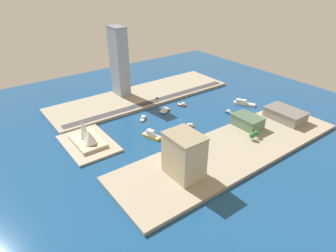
# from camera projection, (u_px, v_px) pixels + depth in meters

# --- Properties ---
(ground_plane) EXTENTS (440.00, 440.00, 0.00)m
(ground_plane) POSITION_uv_depth(u_px,v_px,m) (179.00, 119.00, 332.26)
(ground_plane) COLOR navy
(quay_west) EXTENTS (70.00, 240.00, 3.16)m
(quay_west) POSITION_uv_depth(u_px,v_px,m) (233.00, 149.00, 275.44)
(quay_west) COLOR #9E937F
(quay_west) RESTS_ON ground_plane
(quay_east) EXTENTS (70.00, 240.00, 3.16)m
(quay_east) POSITION_uv_depth(u_px,v_px,m) (142.00, 96.00, 387.57)
(quay_east) COLOR #9E937F
(quay_east) RESTS_ON ground_plane
(peninsula_point) EXTENTS (62.31, 43.03, 2.00)m
(peninsula_point) POSITION_uv_depth(u_px,v_px,m) (88.00, 143.00, 285.61)
(peninsula_point) COLOR #A89E89
(peninsula_point) RESTS_ON ground_plane
(road_strip) EXTENTS (10.21, 228.00, 0.15)m
(road_strip) POSITION_uv_depth(u_px,v_px,m) (153.00, 101.00, 368.42)
(road_strip) COLOR #38383D
(road_strip) RESTS_ON quay_east
(water_taxi_orange) EXTENTS (10.45, 12.23, 3.74)m
(water_taxi_orange) POSITION_uv_depth(u_px,v_px,m) (188.00, 126.00, 316.62)
(water_taxi_orange) COLOR orange
(water_taxi_orange) RESTS_ON ground_plane
(yacht_sleek_gray) EXTENTS (11.72, 11.86, 3.84)m
(yacht_sleek_gray) POSITION_uv_depth(u_px,v_px,m) (143.00, 118.00, 331.53)
(yacht_sleek_gray) COLOR #999EA3
(yacht_sleek_gray) RESTS_ON ground_plane
(catamaran_blue) EXTENTS (14.73, 16.85, 3.79)m
(catamaran_blue) POSITION_uv_depth(u_px,v_px,m) (165.00, 110.00, 350.23)
(catamaran_blue) COLOR blue
(catamaran_blue) RESTS_ON ground_plane
(patrol_launch_navy) EXTENTS (11.45, 3.84, 4.09)m
(patrol_launch_navy) POSITION_uv_depth(u_px,v_px,m) (230.00, 112.00, 345.04)
(patrol_launch_navy) COLOR #1E284C
(patrol_launch_navy) RESTS_ON ground_plane
(ferry_yellow_fast) EXTENTS (22.23, 12.74, 7.87)m
(ferry_yellow_fast) POSITION_uv_depth(u_px,v_px,m) (152.00, 135.00, 296.52)
(ferry_yellow_fast) COLOR yellow
(ferry_yellow_fast) RESTS_ON ground_plane
(ferry_white_commuter) EXTENTS (26.30, 18.43, 6.75)m
(ferry_white_commuter) POSITION_uv_depth(u_px,v_px,m) (244.00, 103.00, 365.59)
(ferry_white_commuter) COLOR silver
(ferry_white_commuter) RESTS_ON ground_plane
(tugboat_red) EXTENTS (11.36, 9.06, 4.03)m
(tugboat_red) POSITION_uv_depth(u_px,v_px,m) (182.00, 105.00, 364.29)
(tugboat_red) COLOR red
(tugboat_red) RESTS_ON ground_plane
(terminal_long_green) EXTENTS (30.52, 21.17, 11.75)m
(terminal_long_green) POSITION_uv_depth(u_px,v_px,m) (247.00, 121.00, 309.21)
(terminal_long_green) COLOR slate
(terminal_long_green) RESTS_ON quay_west
(tower_tall_glass) EXTENTS (25.68, 15.66, 85.53)m
(tower_tall_glass) POSITION_uv_depth(u_px,v_px,m) (119.00, 62.00, 371.41)
(tower_tall_glass) COLOR #8C9EB2
(tower_tall_glass) RESTS_ON quay_east
(office_block_beige) EXTENTS (30.81, 23.82, 36.51)m
(office_block_beige) POSITION_uv_depth(u_px,v_px,m) (184.00, 155.00, 231.94)
(office_block_beige) COLOR #C6B793
(office_block_beige) RESTS_ON quay_west
(carpark_squat_concrete) EXTENTS (41.48, 26.81, 11.15)m
(carpark_squat_concrete) POSITION_uv_depth(u_px,v_px,m) (285.00, 114.00, 323.96)
(carpark_squat_concrete) COLOR gray
(carpark_squat_concrete) RESTS_ON quay_west
(pickup_red) EXTENTS (1.90, 4.46, 1.66)m
(pickup_red) POSITION_uv_depth(u_px,v_px,m) (157.00, 98.00, 375.22)
(pickup_red) COLOR black
(pickup_red) RESTS_ON road_strip
(taxi_yellow_cab) EXTENTS (2.04, 4.56, 1.49)m
(taxi_yellow_cab) POSITION_uv_depth(u_px,v_px,m) (156.00, 101.00, 366.88)
(taxi_yellow_cab) COLOR black
(taxi_yellow_cab) RESTS_ON road_strip
(traffic_light_waterfront) EXTENTS (0.36, 0.36, 6.50)m
(traffic_light_waterfront) POSITION_uv_depth(u_px,v_px,m) (133.00, 106.00, 344.93)
(traffic_light_waterfront) COLOR black
(traffic_light_waterfront) RESTS_ON quay_east
(opera_landmark) EXTENTS (38.35, 24.73, 20.85)m
(opera_landmark) POSITION_uv_depth(u_px,v_px,m) (87.00, 137.00, 282.03)
(opera_landmark) COLOR #BCAD93
(opera_landmark) RESTS_ON peninsula_point
(park_tree_cluster) EXTENTS (5.78, 11.72, 7.86)m
(park_tree_cluster) POSITION_uv_depth(u_px,v_px,m) (254.00, 134.00, 286.51)
(park_tree_cluster) COLOR brown
(park_tree_cluster) RESTS_ON quay_west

